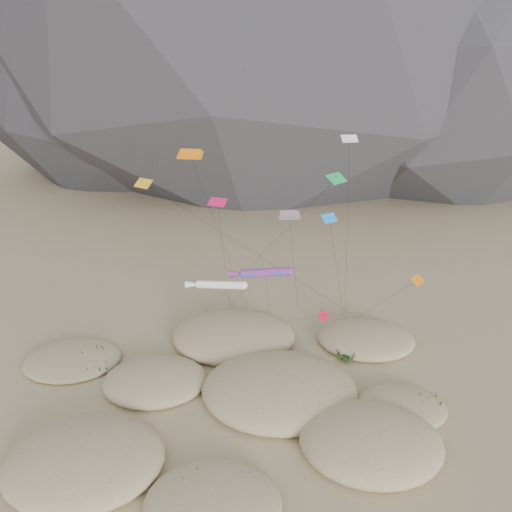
{
  "coord_description": "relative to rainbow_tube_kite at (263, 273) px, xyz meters",
  "views": [
    {
      "loc": [
        -0.05,
        -43.04,
        36.1
      ],
      "look_at": [
        0.06,
        12.0,
        14.06
      ],
      "focal_mm": 35.0,
      "sensor_mm": 36.0,
      "label": 1
    }
  ],
  "objects": [
    {
      "name": "kite_stakes",
      "position": [
        1.59,
        10.23,
        -11.75
      ],
      "size": [
        23.63,
        4.92,
        0.3
      ],
      "color": "#3F2D1E",
      "rests_on": "ground"
    },
    {
      "name": "delta_kites",
      "position": [
        4.35,
        -1.14,
        7.33
      ],
      "size": [
        31.66,
        18.6,
        27.92
      ],
      "color": "green",
      "rests_on": "ground"
    },
    {
      "name": "dunes",
      "position": [
        -1.99,
        -8.03,
        -11.14
      ],
      "size": [
        50.93,
        39.44,
        4.03
      ],
      "color": "#CCB789",
      "rests_on": "ground"
    },
    {
      "name": "multi_parafoil",
      "position": [
        2.79,
        -3.27,
        8.06
      ],
      "size": [
        4.13,
        16.74,
        20.68
      ],
      "color": "#FF3E1A",
      "rests_on": "ground"
    },
    {
      "name": "orange_parafoil",
      "position": [
        -8.45,
        3.29,
        13.44
      ],
      "size": [
        8.22,
        9.18,
        26.13
      ],
      "color": "orange",
      "rests_on": "ground"
    },
    {
      "name": "ground",
      "position": [
        -0.9,
        -11.95,
        -11.9
      ],
      "size": [
        500.0,
        500.0,
        0.0
      ],
      "primitive_type": "plane",
      "color": "#CCB789",
      "rests_on": "ground"
    },
    {
      "name": "rainbow_tube_kite",
      "position": [
        0.0,
        0.0,
        0.0
      ],
      "size": [
        7.98,
        12.32,
        12.78
      ],
      "color": "#FC1A45",
      "rests_on": "ground"
    },
    {
      "name": "dune_grass",
      "position": [
        -2.63,
        -8.63,
        -11.07
      ],
      "size": [
        42.3,
        26.42,
        1.56
      ],
      "color": "black",
      "rests_on": "ground"
    },
    {
      "name": "white_tube_kite",
      "position": [
        -5.36,
        -1.99,
        -0.67
      ],
      "size": [
        7.5,
        14.59,
        11.98
      ],
      "color": "white",
      "rests_on": "ground"
    }
  ]
}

